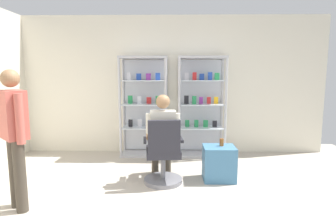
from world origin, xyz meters
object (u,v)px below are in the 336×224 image
at_px(office_chair, 163,157).
at_px(tea_glass, 222,142).
at_px(display_cabinet_left, 144,106).
at_px(display_cabinet_right, 201,106).
at_px(seated_shopkeeper, 162,133).
at_px(storage_crate, 219,163).
at_px(standing_customer, 14,131).

distance_m(office_chair, tea_glass, 0.91).
distance_m(display_cabinet_left, office_chair, 1.65).
relative_size(display_cabinet_right, seated_shopkeeper, 1.47).
bearing_deg(tea_glass, seated_shopkeeper, -176.71).
bearing_deg(office_chair, tea_glass, 13.86).
relative_size(display_cabinet_right, office_chair, 1.98).
xyz_separation_m(display_cabinet_right, office_chair, (-0.67, -1.49, -0.57)).
xyz_separation_m(office_chair, seated_shopkeeper, (-0.02, 0.16, 0.32)).
bearing_deg(tea_glass, display_cabinet_right, 98.39).
bearing_deg(office_chair, storage_crate, 11.90).
height_order(storage_crate, standing_customer, standing_customer).
bearing_deg(tea_glass, office_chair, -166.14).
bearing_deg(display_cabinet_left, standing_customer, -118.62).
bearing_deg(storage_crate, seated_shopkeeper, -179.22).
distance_m(display_cabinet_left, storage_crate, 1.95).
distance_m(display_cabinet_right, tea_glass, 1.36).
height_order(office_chair, seated_shopkeeper, seated_shopkeeper).
bearing_deg(display_cabinet_left, storage_crate, -46.59).
xyz_separation_m(display_cabinet_left, standing_customer, (-1.24, -2.27, -0.03)).
relative_size(seated_shopkeeper, tea_glass, 11.81).
height_order(seated_shopkeeper, tea_glass, seated_shopkeeper).
xyz_separation_m(tea_glass, standing_customer, (-2.53, -0.99, 0.37)).
bearing_deg(seated_shopkeeper, tea_glass, 3.29).
relative_size(display_cabinet_left, tea_glass, 17.39).
relative_size(display_cabinet_right, tea_glass, 17.39).
xyz_separation_m(office_chair, standing_customer, (-1.67, -0.78, 0.54)).
bearing_deg(storage_crate, display_cabinet_left, 133.41).
xyz_separation_m(office_chair, tea_glass, (0.86, 0.21, 0.17)).
height_order(tea_glass, standing_customer, standing_customer).
bearing_deg(tea_glass, display_cabinet_left, 135.13).
bearing_deg(standing_customer, display_cabinet_right, 44.18).
bearing_deg(storage_crate, standing_customer, -159.04).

